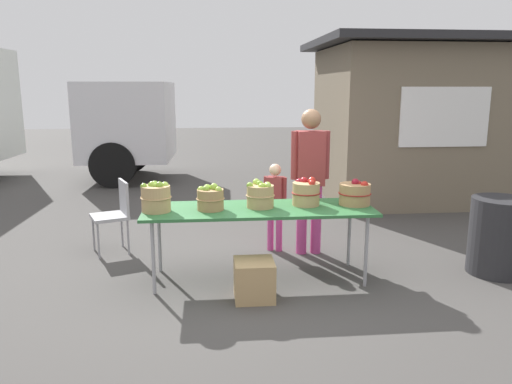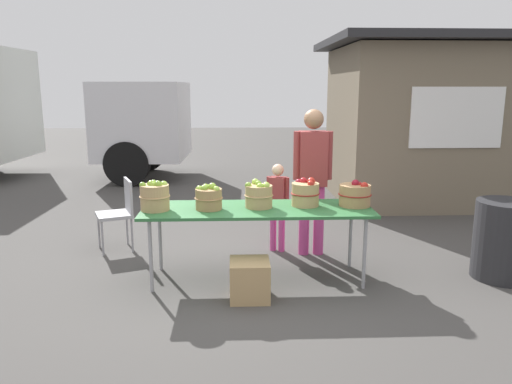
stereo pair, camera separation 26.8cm
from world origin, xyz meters
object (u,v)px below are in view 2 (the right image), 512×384
market_table (257,212)px  apple_basket_green_0 (155,196)px  apple_basket_red_0 (305,193)px  apple_basket_green_1 (209,198)px  apple_basket_green_2 (259,195)px  folding_chair (120,209)px  trash_barrel (505,240)px  apple_basket_red_1 (355,195)px  child_customer (278,200)px  produce_crate (250,280)px  vendor_adult (313,171)px

market_table → apple_basket_green_0: (-1.01, -0.05, 0.18)m
market_table → apple_basket_red_0: size_ratio=7.74×
apple_basket_green_1 → apple_basket_green_2: bearing=6.5°
folding_chair → trash_barrel: 4.29m
market_table → apple_basket_red_1: (1.00, 0.05, 0.16)m
child_customer → apple_basket_red_1: bearing=154.9°
apple_basket_green_2 → folding_chair: 1.94m
apple_basket_green_1 → produce_crate: (0.39, -0.46, -0.68)m
apple_basket_green_1 → vendor_adult: size_ratio=0.17×
apple_basket_green_1 → produce_crate: size_ratio=0.77×
child_customer → produce_crate: bearing=98.7°
apple_basket_green_2 → apple_basket_red_0: (0.48, 0.05, 0.01)m
apple_basket_red_1 → vendor_adult: (-0.33, 0.70, 0.13)m
apple_basket_red_0 → apple_basket_red_1: size_ratio=0.88×
apple_basket_green_2 → vendor_adult: vendor_adult is taller
apple_basket_red_0 → vendor_adult: bearing=75.5°
trash_barrel → folding_chair: bearing=165.2°
market_table → apple_basket_red_0: 0.53m
folding_chair → trash_barrel: (4.15, -1.09, -0.10)m
apple_basket_green_0 → apple_basket_red_1: (2.01, 0.10, -0.03)m
apple_basket_red_1 → folding_chair: size_ratio=0.39×
apple_basket_red_0 → folding_chair: size_ratio=0.35×
market_table → apple_basket_red_1: size_ratio=6.83×
apple_basket_red_0 → apple_basket_green_1: bearing=-173.6°
market_table → apple_basket_green_1: size_ratio=8.18×
market_table → trash_barrel: bearing=-1.8°
apple_basket_green_1 → folding_chair: (-1.12, 1.05, -0.36)m
child_customer → folding_chair: size_ratio=1.23×
apple_basket_green_0 → produce_crate: apple_basket_green_0 is taller
apple_basket_green_2 → vendor_adult: bearing=48.0°
folding_chair → trash_barrel: bearing=53.6°
vendor_adult → folding_chair: 2.34m
vendor_adult → folding_chair: bearing=-6.9°
produce_crate → folding_chair: bearing=135.2°
folding_chair → apple_basket_green_2: bearing=37.0°
apple_basket_red_0 → produce_crate: size_ratio=0.81×
market_table → apple_basket_green_1: 0.51m
apple_basket_red_1 → produce_crate: 1.40m
folding_chair → produce_crate: 2.16m
apple_basket_red_0 → vendor_adult: 0.70m
vendor_adult → child_customer: bearing=-18.9°
apple_basket_red_0 → apple_basket_green_0: bearing=-175.3°
market_table → apple_basket_green_1: (-0.48, -0.03, 0.16)m
vendor_adult → apple_basket_red_0: bearing=75.2°
apple_basket_green_0 → folding_chair: 1.28m
apple_basket_green_2 → apple_basket_green_1: bearing=-173.5°
market_table → produce_crate: (-0.09, -0.49, -0.53)m
vendor_adult → folding_chair: size_ratio=1.98×
vendor_adult → child_customer: vendor_adult is taller
apple_basket_red_0 → trash_barrel: (2.04, -0.16, -0.48)m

